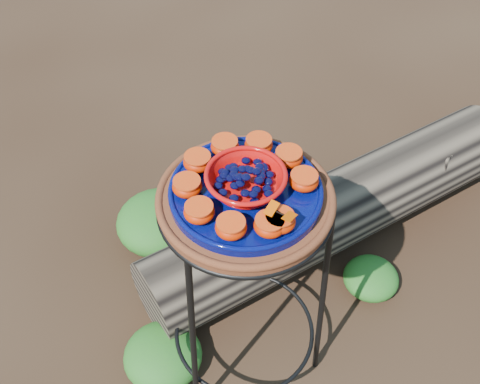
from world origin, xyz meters
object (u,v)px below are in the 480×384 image
object	(u,v)px
plant_stand	(245,292)
terracotta_saucer	(246,201)
cobalt_plate	(246,193)
red_bowl	(246,182)
driftwood_log	(335,210)

from	to	relation	value
plant_stand	terracotta_saucer	bearing A→B (deg)	0.00
cobalt_plate	red_bowl	size ratio (longest dim) A/B	2.00
red_bowl	driftwood_log	world-z (taller)	red_bowl
terracotta_saucer	plant_stand	bearing A→B (deg)	0.00
cobalt_plate	red_bowl	xyz separation A→B (m)	(0.00, 0.00, 0.03)
driftwood_log	plant_stand	bearing A→B (deg)	-145.22
cobalt_plate	plant_stand	bearing A→B (deg)	0.00
terracotta_saucer	driftwood_log	size ratio (longest dim) A/B	0.28
plant_stand	red_bowl	xyz separation A→B (m)	(0.00, 0.00, 0.43)
red_bowl	cobalt_plate	bearing A→B (deg)	0.00
terracotta_saucer	cobalt_plate	xyz separation A→B (m)	(0.00, 0.00, 0.03)
red_bowl	plant_stand	bearing A→B (deg)	0.00
cobalt_plate	driftwood_log	xyz separation A→B (m)	(0.47, 0.33, -0.61)
terracotta_saucer	red_bowl	distance (m)	0.06
plant_stand	cobalt_plate	bearing A→B (deg)	0.00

